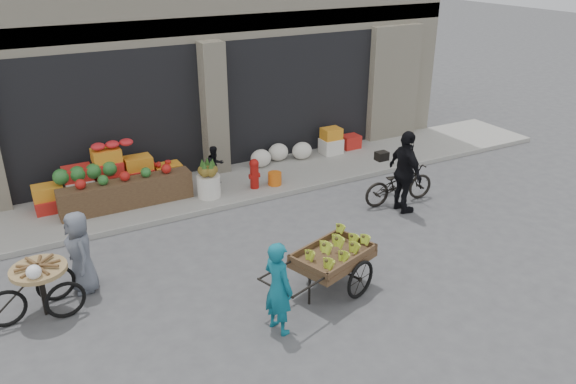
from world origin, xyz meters
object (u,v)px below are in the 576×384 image
seated_person (215,165)px  vendor_woman (278,288)px  banana_cart (331,255)px  fire_hydrant (254,172)px  orange_bucket (275,179)px  cyclist (405,172)px  vendor_grey (80,252)px  tricycle_cart (41,283)px  pineapple_bin (209,186)px  bicycle (399,184)px

seated_person → vendor_woman: (-1.17, -5.41, 0.16)m
vendor_woman → banana_cart: bearing=-81.6°
fire_hydrant → orange_bucket: size_ratio=2.22×
orange_bucket → banana_cart: (-1.13, -4.20, 0.41)m
fire_hydrant → cyclist: bearing=-45.4°
vendor_grey → tricycle_cart: bearing=-64.1°
tricycle_cart → vendor_grey: bearing=25.0°
seated_person → tricycle_cart: bearing=-151.6°
pineapple_bin → banana_cart: banana_cart is taller
orange_bucket → vendor_grey: (-4.71, -2.20, 0.44)m
fire_hydrant → bicycle: (2.58, -2.01, -0.05)m
cyclist → orange_bucket: bearing=43.1°
banana_cart → vendor_woman: size_ratio=1.60×
pineapple_bin → vendor_grey: bearing=-143.4°
orange_bucket → vendor_woman: size_ratio=0.22×
fire_hydrant → banana_cart: size_ratio=0.30×
seated_person → cyclist: size_ratio=0.52×
orange_bucket → cyclist: bearing=-51.5°
vendor_woman → vendor_grey: vendor_woman is taller
vendor_woman → vendor_grey: bearing=29.2°
orange_bucket → fire_hydrant: bearing=174.3°
banana_cart → tricycle_cart: bearing=141.5°
vendor_woman → bicycle: (4.45, 2.74, -0.29)m
pineapple_bin → vendor_grey: 3.88m
seated_person → banana_cart: seated_person is taller
vendor_grey → cyclist: bearing=83.0°
seated_person → banana_cart: (0.07, -4.90, 0.09)m
tricycle_cart → cyclist: size_ratio=0.80×
banana_cart → vendor_woman: (-1.23, -0.50, 0.07)m
seated_person → bicycle: size_ratio=0.54×
orange_bucket → seated_person: seated_person is taller
fire_hydrant → bicycle: 3.28m
seated_person → bicycle: 4.23m
seated_person → bicycle: (3.28, -2.66, -0.13)m
pineapple_bin → orange_bucket: size_ratio=1.62×
vendor_woman → tricycle_cart: (-3.01, 2.09, -0.18)m
vendor_woman → vendor_grey: size_ratio=1.05×
pineapple_bin → tricycle_cart: (-3.78, -2.72, 0.20)m
banana_cart → vendor_grey: size_ratio=1.68×
tricycle_cart → cyclist: bearing=-4.5°
banana_cart → bicycle: (3.21, 2.24, -0.23)m
orange_bucket → cyclist: (1.88, -2.36, 0.63)m
seated_person → tricycle_cart: (-4.18, -3.32, -0.02)m
cyclist → vendor_grey: bearing=93.2°
seated_person → bicycle: seated_person is taller
pineapple_bin → tricycle_cart: bearing=-144.3°
vendor_woman → cyclist: bearing=-75.0°
seated_person → vendor_woman: size_ratio=0.63×
pineapple_bin → cyclist: cyclist is taller
fire_hydrant → tricycle_cart: bearing=-151.3°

